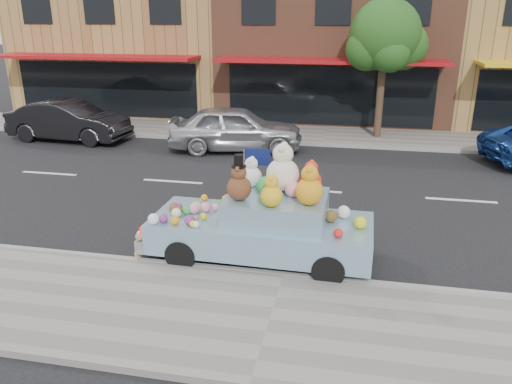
% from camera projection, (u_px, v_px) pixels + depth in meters
% --- Properties ---
extents(ground, '(120.00, 120.00, 0.00)m').
position_uv_depth(ground, '(309.00, 191.00, 13.86)').
color(ground, black).
rests_on(ground, ground).
extents(near_sidewalk, '(60.00, 3.00, 0.12)m').
position_uv_depth(near_sidewalk, '(269.00, 322.00, 7.84)').
color(near_sidewalk, gray).
rests_on(near_sidewalk, ground).
extents(far_sidewalk, '(60.00, 3.00, 0.12)m').
position_uv_depth(far_sidewalk, '(325.00, 136.00, 19.84)').
color(far_sidewalk, gray).
rests_on(far_sidewalk, ground).
extents(near_kerb, '(60.00, 0.12, 0.13)m').
position_uv_depth(near_kerb, '(283.00, 276.00, 9.23)').
color(near_kerb, gray).
rests_on(near_kerb, ground).
extents(far_kerb, '(60.00, 0.12, 0.13)m').
position_uv_depth(far_kerb, '(322.00, 145.00, 18.46)').
color(far_kerb, gray).
rests_on(far_kerb, ground).
extents(storefront_left, '(10.00, 9.80, 7.30)m').
position_uv_depth(storefront_left, '(139.00, 34.00, 25.53)').
color(storefront_left, '#A17D43').
rests_on(storefront_left, ground).
extents(storefront_mid, '(10.00, 9.80, 7.30)m').
position_uv_depth(storefront_mid, '(336.00, 36.00, 23.68)').
color(storefront_mid, brown).
rests_on(storefront_mid, ground).
extents(street_tree, '(3.00, 2.70, 5.22)m').
position_uv_depth(street_tree, '(385.00, 41.00, 18.29)').
color(street_tree, '#38281C').
rests_on(street_tree, ground).
extents(car_silver, '(4.98, 2.74, 1.60)m').
position_uv_depth(car_silver, '(236.00, 128.00, 17.69)').
color(car_silver, '#B1B1B6').
rests_on(car_silver, ground).
extents(car_dark, '(4.74, 1.92, 1.53)m').
position_uv_depth(car_dark, '(69.00, 121.00, 19.08)').
color(car_dark, black).
rests_on(car_dark, ground).
extents(art_car, '(4.52, 1.86, 2.30)m').
position_uv_depth(art_car, '(264.00, 221.00, 9.77)').
color(art_car, black).
rests_on(art_car, ground).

